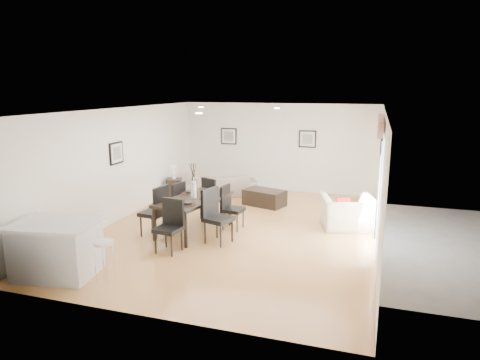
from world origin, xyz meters
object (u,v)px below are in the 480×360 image
(dining_chair_enear, at_px, (215,213))
(coffee_table, at_px, (264,198))
(dining_chair_wnear, at_px, (157,208))
(dining_chair_wfar, at_px, (176,201))
(dining_table, at_px, (194,201))
(sofa, at_px, (220,185))
(kitchen_island, at_px, (57,248))
(dining_chair_foot, at_px, (212,195))
(bar_stool, at_px, (104,247))
(dining_chair_efar, at_px, (230,205))
(dining_chair_head, at_px, (171,222))
(side_table, at_px, (174,188))
(armchair, at_px, (347,213))

(dining_chair_enear, relative_size, coffee_table, 1.06)
(dining_chair_wnear, distance_m, dining_chair_wfar, 0.93)
(dining_chair_wnear, relative_size, dining_chair_enear, 0.98)
(dining_table, height_order, dining_chair_wfar, dining_chair_wfar)
(sofa, xyz_separation_m, kitchen_island, (-0.75, -6.05, 0.17))
(dining_chair_wnear, height_order, dining_chair_foot, dining_chair_wnear)
(dining_chair_foot, height_order, bar_stool, dining_chair_foot)
(dining_chair_enear, height_order, dining_chair_efar, dining_chair_enear)
(dining_chair_head, height_order, kitchen_island, dining_chair_head)
(dining_chair_wfar, distance_m, kitchen_island, 3.29)
(dining_chair_wfar, xyz_separation_m, dining_chair_enear, (1.33, -0.89, 0.08))
(dining_chair_enear, height_order, dining_chair_foot, dining_chair_enear)
(dining_table, height_order, side_table, dining_table)
(dining_chair_enear, distance_m, bar_stool, 2.55)
(sofa, relative_size, armchair, 1.90)
(dining_chair_wnear, relative_size, coffee_table, 1.04)
(dining_chair_wfar, bearing_deg, kitchen_island, 2.98)
(dining_table, relative_size, bar_stool, 2.84)
(dining_chair_head, bearing_deg, kitchen_island, -123.81)
(dining_chair_wnear, bearing_deg, side_table, -152.43)
(dining_chair_efar, height_order, kitchen_island, dining_chair_efar)
(dining_chair_head, bearing_deg, dining_chair_enear, 54.40)
(armchair, bearing_deg, sofa, -44.44)
(dining_table, xyz_separation_m, bar_stool, (-0.40, -2.77, -0.09))
(dining_table, bearing_deg, armchair, 33.48)
(dining_chair_wfar, distance_m, bar_stool, 3.23)
(dining_chair_enear, relative_size, side_table, 2.03)
(dining_chair_wnear, height_order, dining_chair_head, dining_chair_wnear)
(coffee_table, distance_m, kitchen_island, 5.86)
(sofa, bearing_deg, side_table, 3.05)
(sofa, xyz_separation_m, armchair, (3.83, -1.98, 0.05))
(dining_table, bearing_deg, side_table, 135.65)
(armchair, height_order, dining_chair_foot, dining_chair_foot)
(dining_table, relative_size, dining_chair_efar, 2.03)
(coffee_table, distance_m, side_table, 2.73)
(dining_table, bearing_deg, dining_chair_wfar, 157.76)
(sofa, xyz_separation_m, dining_chair_head, (0.60, -4.45, 0.27))
(bar_stool, bearing_deg, dining_chair_foot, 84.71)
(sofa, relative_size, side_table, 3.85)
(dining_chair_wfar, distance_m, dining_chair_head, 1.75)
(kitchen_island, bearing_deg, bar_stool, -9.58)
(dining_chair_wnear, distance_m, bar_stool, 2.30)
(dining_chair_enear, distance_m, kitchen_island, 3.07)
(armchair, height_order, dining_chair_enear, dining_chair_enear)
(dining_table, height_order, bar_stool, dining_table)
(sofa, relative_size, dining_chair_enear, 1.90)
(sofa, distance_m, dining_chair_efar, 3.09)
(armchair, height_order, bar_stool, armchair)
(armchair, height_order, dining_chair_efar, dining_chair_efar)
(sofa, bearing_deg, dining_chair_head, 72.82)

